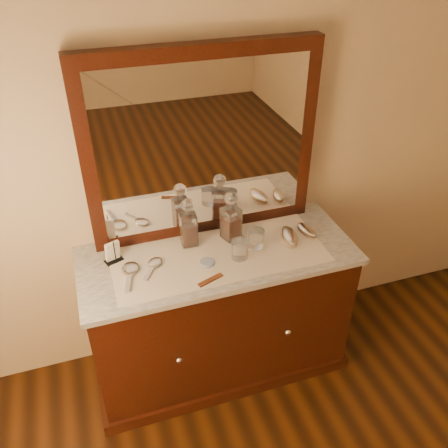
% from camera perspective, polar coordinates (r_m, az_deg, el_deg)
% --- Properties ---
extents(dresser_cabinet, '(1.40, 0.55, 0.82)m').
position_cam_1_polar(dresser_cabinet, '(2.76, -0.66, -10.73)').
color(dresser_cabinet, black).
rests_on(dresser_cabinet, floor).
extents(dresser_plinth, '(1.46, 0.59, 0.08)m').
position_cam_1_polar(dresser_plinth, '(3.04, -0.61, -15.65)').
color(dresser_plinth, black).
rests_on(dresser_plinth, floor).
extents(knob_left, '(0.04, 0.04, 0.04)m').
position_cam_1_polar(knob_left, '(2.50, -5.42, -15.98)').
color(knob_left, silver).
rests_on(knob_left, dresser_cabinet).
extents(knob_right, '(0.04, 0.04, 0.04)m').
position_cam_1_polar(knob_right, '(2.63, 7.67, -12.74)').
color(knob_right, silver).
rests_on(knob_right, dresser_cabinet).
extents(marble_top, '(1.44, 0.59, 0.03)m').
position_cam_1_polar(marble_top, '(2.48, -0.73, -3.80)').
color(marble_top, silver).
rests_on(marble_top, dresser_cabinet).
extents(mirror_frame, '(1.20, 0.08, 1.00)m').
position_cam_1_polar(mirror_frame, '(2.41, -2.61, 9.36)').
color(mirror_frame, black).
rests_on(mirror_frame, marble_top).
extents(mirror_glass, '(1.06, 0.01, 0.86)m').
position_cam_1_polar(mirror_glass, '(2.38, -2.38, 9.03)').
color(mirror_glass, white).
rests_on(mirror_glass, marble_top).
extents(lace_runner, '(1.10, 0.45, 0.00)m').
position_cam_1_polar(lace_runner, '(2.45, -0.59, -3.77)').
color(lace_runner, silver).
rests_on(lace_runner, marble_top).
extents(pin_dish, '(0.09, 0.09, 0.01)m').
position_cam_1_polar(pin_dish, '(2.40, -2.03, -4.64)').
color(pin_dish, silver).
rests_on(pin_dish, lace_runner).
extents(comb, '(0.14, 0.07, 0.01)m').
position_cam_1_polar(comb, '(2.30, -1.62, -6.73)').
color(comb, brown).
rests_on(comb, lace_runner).
extents(napkin_rack, '(0.10, 0.08, 0.14)m').
position_cam_1_polar(napkin_rack, '(2.45, -13.24, -3.35)').
color(napkin_rack, black).
rests_on(napkin_rack, marble_top).
extents(decanter_left, '(0.09, 0.09, 0.28)m').
position_cam_1_polar(decanter_left, '(2.48, -4.29, -0.35)').
color(decanter_left, maroon).
rests_on(decanter_left, lace_runner).
extents(decanter_right, '(0.11, 0.11, 0.28)m').
position_cam_1_polar(decanter_right, '(2.51, 0.85, 0.42)').
color(decanter_right, maroon).
rests_on(decanter_right, lace_runner).
extents(brush_near, '(0.10, 0.18, 0.05)m').
position_cam_1_polar(brush_near, '(2.56, 7.90, -1.53)').
color(brush_near, '#907158').
rests_on(brush_near, lace_runner).
extents(brush_far, '(0.09, 0.15, 0.04)m').
position_cam_1_polar(brush_far, '(2.63, 9.94, -0.78)').
color(brush_far, '#907158').
rests_on(brush_far, lace_runner).
extents(hand_mirror_outer, '(0.11, 0.23, 0.02)m').
position_cam_1_polar(hand_mirror_outer, '(2.38, -11.25, -5.58)').
color(hand_mirror_outer, silver).
rests_on(hand_mirror_outer, lace_runner).
extents(hand_mirror_inner, '(0.14, 0.18, 0.02)m').
position_cam_1_polar(hand_mirror_inner, '(2.41, -8.40, -4.83)').
color(hand_mirror_inner, silver).
rests_on(hand_mirror_inner, lace_runner).
extents(tumblers, '(0.20, 0.15, 0.10)m').
position_cam_1_polar(tumblers, '(2.45, 2.91, -2.38)').
color(tumblers, white).
rests_on(tumblers, lace_runner).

